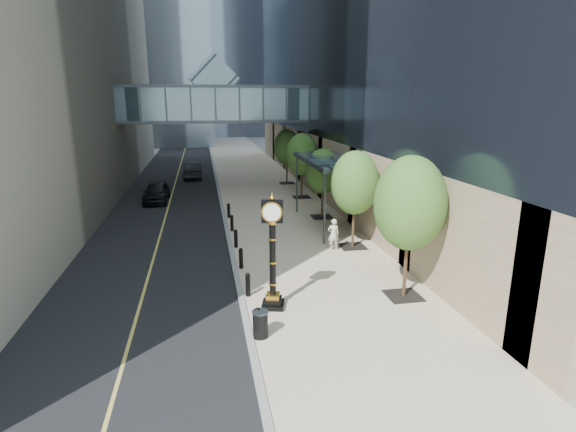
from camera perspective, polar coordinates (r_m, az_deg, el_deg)
The scene contains 14 objects.
ground at distance 15.74m, azimuth 6.81°, elevation -15.77°, with size 320.00×320.00×0.00m, color gray.
road at distance 53.55m, azimuth -13.67°, elevation 5.74°, with size 8.00×180.00×0.02m, color black.
sidewalk at distance 53.74m, azimuth -5.08°, elevation 6.15°, with size 8.00×180.00×0.06m, color beige.
curb at distance 53.49m, azimuth -9.37°, elevation 5.98°, with size 0.25×180.00×0.07m, color gray.
distant_tower_c at distance 135.15m, azimuth -12.53°, elevation 24.83°, with size 22.00×22.00×65.00m, color #A6B8D1.
skywalk at distance 40.91m, azimuth -9.29°, elevation 14.16°, with size 17.00×4.20×5.80m.
entrance_canopy at distance 28.24m, azimuth 5.29°, elevation 6.97°, with size 3.00×8.00×4.38m.
bollard_row at distance 23.17m, azimuth -6.32°, elevation -4.14°, with size 0.20×16.20×0.90m.
street_trees at distance 29.14m, azimuth 5.05°, elevation 6.09°, with size 2.83×28.66×5.82m.
street_clock at distance 17.15m, azimuth -1.96°, elevation -5.65°, with size 1.02×1.02×4.46m.
trash_bin at distance 15.70m, azimuth -3.53°, elevation -13.63°, with size 0.52×0.52×0.90m, color black.
pedestrian at distance 24.13m, azimuth 5.79°, elevation -2.33°, with size 0.63×0.41×1.72m, color beige.
car_near at distance 37.02m, azimuth -16.38°, elevation 2.94°, with size 1.84×4.57×1.56m, color black.
car_far at distance 47.48m, azimuth -12.06°, elevation 5.75°, with size 1.75×5.01×1.65m, color black.
Camera 1 is at (-4.29, -12.89, 7.95)m, focal length 28.00 mm.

